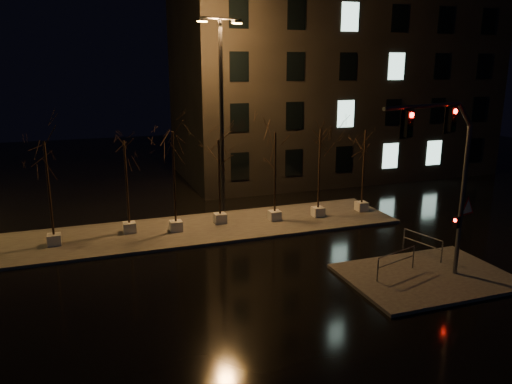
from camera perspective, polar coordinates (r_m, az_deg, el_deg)
name	(u,v)px	position (r m, az deg, el deg)	size (l,w,h in m)	color
ground	(237,271)	(22.59, -2.22, -8.97)	(90.00, 90.00, 0.00)	black
median	(205,229)	(27.98, -5.90, -4.18)	(22.00, 5.00, 0.15)	#3F3C38
sidewalk_corner	(427,276)	(23.03, 18.92, -9.11)	(7.00, 5.00, 0.15)	#3F3C38
building	(332,82)	(42.85, 8.68, 12.30)	(25.00, 12.00, 15.00)	black
tree_0	(46,165)	(26.14, -22.84, 2.86)	(1.80, 1.80, 5.38)	silver
tree_1	(125,161)	(26.90, -14.72, 3.39)	(1.80, 1.80, 5.12)	silver
tree_2	(173,154)	(26.57, -9.46, 4.27)	(1.80, 1.80, 5.56)	silver
tree_3	(219,159)	(27.77, -4.25, 3.83)	(1.80, 1.80, 4.91)	silver
tree_4	(275,152)	(28.18, 2.21, 4.56)	(1.80, 1.80, 5.26)	silver
tree_5	(320,149)	(29.13, 7.32, 4.86)	(1.80, 1.80, 5.32)	silver
tree_6	(365,148)	(30.78, 12.31, 4.92)	(1.80, 1.80, 5.15)	silver
traffic_signal_mast	(448,167)	(21.28, 21.13, 2.73)	(5.89, 1.59, 7.39)	#56595E
streetlight_main	(222,106)	(28.71, -3.96, 9.77)	(2.78, 1.10, 11.28)	black
guard_rail_a	(396,259)	(22.38, 15.75, -7.43)	(2.35, 0.77, 1.06)	#56595E
guard_rail_b	(422,242)	(24.90, 18.49, -5.43)	(0.60, 2.16, 1.05)	#56595E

